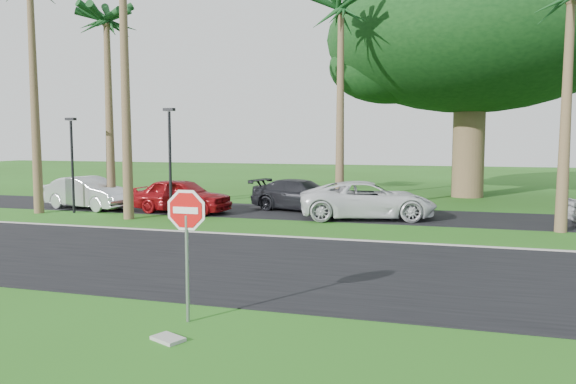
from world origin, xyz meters
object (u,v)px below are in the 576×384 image
Objects in this scene: car_red at (182,196)px; car_dark at (302,196)px; car_silver at (89,193)px; car_minivan at (368,200)px; stop_sign_near at (187,228)px.

car_dark is at bearing -62.85° from car_red.
car_silver is at bearing 115.93° from car_dark.
car_red is (4.96, 0.02, 0.01)m from car_silver.
car_red is at bearing 78.95° from car_minivan.
stop_sign_near reaches higher than car_silver.
car_red is at bearing -76.66° from car_silver.
car_red is 0.92× the size of car_dark.
stop_sign_near is 16.27m from car_dark.
car_minivan is at bearing -74.80° from car_silver.
stop_sign_near is at bearing 160.79° from car_minivan.
car_silver is 13.40m from car_minivan.
car_dark is (5.09, 2.24, -0.06)m from car_red.
stop_sign_near is 0.56× the size of car_silver.
car_dark is (10.05, 2.26, -0.04)m from car_silver.
car_minivan reaches higher than car_dark.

